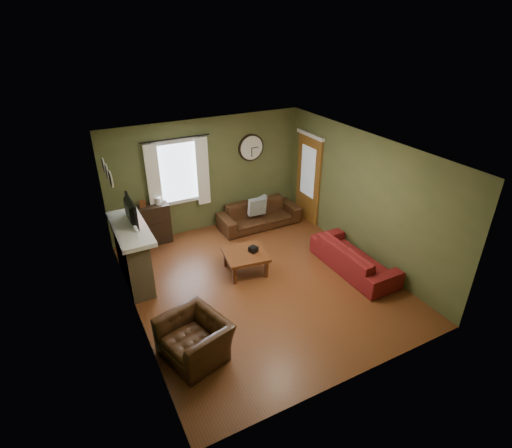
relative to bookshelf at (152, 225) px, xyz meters
name	(u,v)px	position (x,y,z in m)	size (l,w,h in m)	color
floor	(261,282)	(1.42, -2.42, -0.46)	(4.60, 5.20, 0.00)	brown
ceiling	(262,151)	(1.42, -2.42, 2.14)	(4.60, 5.20, 0.00)	white
wall_left	(129,254)	(-0.88, -2.42, 0.84)	(0.00, 5.20, 2.60)	#4F562D
wall_right	(362,197)	(3.72, -2.42, 0.84)	(0.00, 5.20, 2.60)	#4F562D
wall_back	(207,175)	(1.42, 0.18, 0.84)	(4.60, 0.00, 2.60)	#4F562D
wall_front	(359,307)	(1.42, -5.02, 0.84)	(4.60, 0.00, 2.60)	#4F562D
fireplace	(133,256)	(-0.68, -1.27, 0.09)	(0.40, 1.40, 1.10)	tan
firebox	(145,265)	(-0.49, -1.27, -0.16)	(0.04, 0.60, 0.55)	black
mantel	(130,228)	(-0.65, -1.27, 0.68)	(0.58, 1.60, 0.08)	white
tv	(128,214)	(-0.63, -1.12, 0.90)	(0.60, 0.08, 0.35)	black
tv_screen	(132,211)	(-0.55, -1.12, 0.95)	(0.02, 0.62, 0.36)	#994C3F
medallion_left	(111,179)	(-0.86, -1.62, 1.79)	(0.28, 0.28, 0.03)	white
medallion_mid	(107,172)	(-0.86, -1.27, 1.79)	(0.28, 0.28, 0.03)	white
medallion_right	(104,166)	(-0.86, -0.92, 1.79)	(0.28, 0.28, 0.03)	white
window_pane	(177,172)	(0.72, 0.16, 1.04)	(1.00, 0.02, 1.30)	silver
curtain_rod	(175,139)	(0.72, 0.06, 1.81)	(0.03, 0.03, 1.50)	black
curtain_left	(154,180)	(0.17, 0.06, 0.99)	(0.28, 0.04, 1.55)	white
curtain_right	(203,172)	(1.27, 0.06, 0.99)	(0.28, 0.04, 1.55)	white
wall_clock	(251,148)	(2.52, 0.13, 1.34)	(0.64, 0.06, 0.64)	white
door	(308,179)	(3.69, -0.57, 0.59)	(0.05, 0.90, 2.10)	brown
bookshelf	(152,225)	(0.00, 0.00, 0.00)	(0.77, 0.33, 0.91)	black
book	(151,201)	(0.06, 0.13, 0.50)	(0.15, 0.20, 0.02)	#592C14
sofa_brown	(259,215)	(2.47, -0.34, -0.17)	(1.96, 0.76, 0.57)	#382011
pillow_left	(257,207)	(2.38, -0.42, 0.09)	(0.42, 0.13, 0.42)	gray
pillow_right	(260,204)	(2.52, -0.31, 0.09)	(0.36, 0.11, 0.36)	gray
sofa_red	(354,257)	(3.26, -2.88, -0.17)	(1.95, 0.76, 0.57)	maroon
armchair	(195,339)	(-0.32, -3.58, -0.14)	(0.97, 0.85, 0.63)	#382011
coffee_table	(245,262)	(1.31, -1.95, -0.24)	(0.80, 0.80, 0.43)	#592C14
tissue_box	(253,253)	(1.47, -1.98, -0.06)	(0.14, 0.14, 0.11)	black
wine_glass_a	(137,235)	(-0.63, -1.82, 0.83)	(0.07, 0.07, 0.21)	white
wine_glass_b	(136,232)	(-0.63, -1.72, 0.83)	(0.08, 0.08, 0.22)	white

